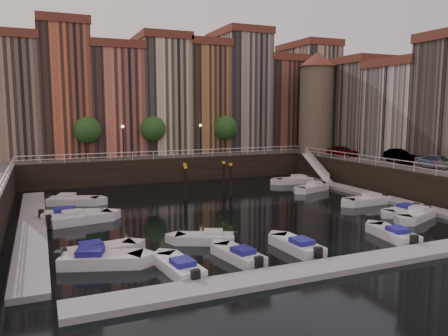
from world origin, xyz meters
name	(u,v)px	position (x,y,z in m)	size (l,w,h in m)	color
ground	(223,208)	(0.00, 0.00, 0.00)	(200.00, 200.00, 0.00)	black
quay_far	(155,162)	(0.00, 26.00, 1.50)	(80.00, 20.00, 3.00)	black
dock_left	(32,227)	(-16.20, -1.00, 0.17)	(2.00, 28.00, 0.35)	gray
dock_right	(370,195)	(16.20, -1.00, 0.17)	(2.00, 28.00, 0.35)	gray
dock_near	(340,266)	(0.00, -17.00, 0.17)	(30.00, 2.00, 0.35)	gray
mountains	(96,114)	(1.72, 110.00, 7.92)	(145.00, 100.00, 18.00)	#2D382D
far_terrace	(180,96)	(3.31, 23.50, 10.95)	(48.70, 10.30, 17.50)	#90715B
right_terrace	(413,105)	(26.50, 3.80, 9.56)	(9.30, 24.30, 14.00)	#736557
corner_tower	(316,101)	(20.00, 14.50, 10.19)	(5.20, 5.20, 13.80)	#6B5B4C
promenade_trees	(158,129)	(-1.33, 18.20, 6.58)	(21.20, 3.20, 5.20)	black
street_lamps	(163,135)	(-1.00, 17.20, 5.90)	(10.36, 0.36, 4.18)	black
railings	(205,161)	(0.00, 4.88, 3.79)	(36.08, 34.04, 0.52)	white
gangway	(316,166)	(17.10, 10.00, 1.92)	(2.78, 8.32, 3.73)	white
mooring_pilings	(207,181)	(0.49, 5.68, 1.65)	(5.38, 2.59, 3.78)	black
boat_left_0	(99,260)	(-12.51, -11.20, 0.38)	(5.05, 3.16, 1.13)	silver
boat_left_1	(99,251)	(-12.32, -9.41, 0.34)	(4.53, 2.12, 1.02)	silver
boat_left_2	(80,218)	(-12.71, -0.59, 0.39)	(5.15, 2.59, 1.15)	silver
boat_left_3	(72,215)	(-13.24, 0.71, 0.39)	(5.13, 2.80, 1.15)	silver
boat_left_4	(72,201)	(-12.77, 6.91, 0.38)	(5.03, 3.31, 1.14)	silver
boat_right_0	(416,215)	(12.98, -10.18, 0.37)	(4.80, 3.21, 1.09)	silver
boat_right_1	(403,211)	(13.26, -8.45, 0.32)	(4.20, 2.12, 0.94)	silver
boat_right_2	(368,200)	(13.36, -3.93, 0.37)	(4.78, 1.87, 1.09)	silver
boat_right_3	(312,188)	(12.43, 3.96, 0.35)	(4.63, 2.96, 1.04)	silver
boat_right_4	(295,180)	(13.39, 9.17, 0.38)	(4.91, 2.08, 1.11)	silver
boat_near_0	(179,267)	(-8.58, -14.04, 0.33)	(2.05, 4.35, 0.98)	silver
boat_near_1	(239,255)	(-4.68, -13.49, 0.32)	(2.18, 4.25, 0.95)	silver
boat_near_2	(297,246)	(-0.51, -13.37, 0.34)	(1.88, 4.48, 1.02)	silver
boat_near_3	(393,234)	(7.15, -13.70, 0.34)	(2.14, 4.55, 1.02)	silver
car_a	(343,152)	(20.16, 8.71, 3.68)	(1.62, 4.02, 1.37)	gray
car_b	(402,157)	(21.90, 0.59, 3.78)	(1.65, 4.72, 1.55)	gray
car_c	(438,163)	(21.47, -4.70, 3.68)	(1.89, 4.66, 1.35)	gray
boat_extra_804	(207,238)	(-5.24, -9.52, 0.33)	(4.24, 3.08, 0.97)	silver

